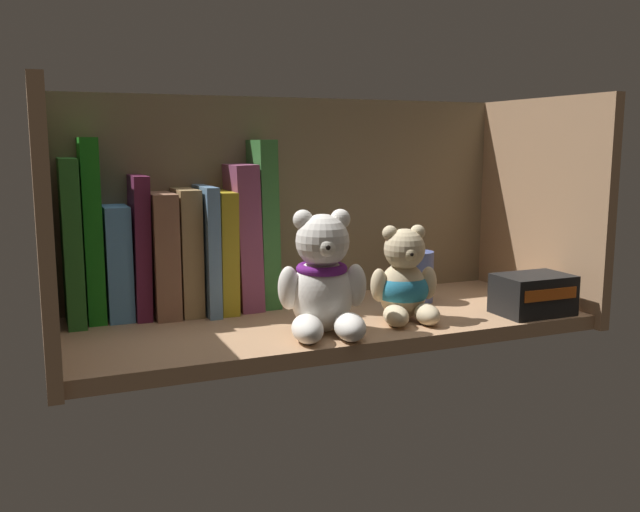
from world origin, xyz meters
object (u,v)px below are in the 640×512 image
at_px(book_8, 240,236).
at_px(book_6, 203,248).
at_px(teddy_bear_larger, 323,281).
at_px(book_2, 116,262).
at_px(pillar_candle, 416,277).
at_px(small_product_box, 533,294).
at_px(book_7, 219,249).
at_px(book_9, 261,223).
at_px(book_4, 160,253).
at_px(book_0, 71,241).
at_px(teddy_bear_smaller, 404,283).
at_px(book_1, 91,230).
at_px(book_3, 138,246).
at_px(book_5, 184,250).

bearing_deg(book_8, book_6, 180.00).
bearing_deg(teddy_bear_larger, book_2, 140.63).
xyz_separation_m(pillar_candle, small_product_box, (0.11, -0.13, -0.01)).
height_order(book_7, book_9, book_9).
xyz_separation_m(book_9, teddy_bear_larger, (0.02, -0.19, -0.05)).
bearing_deg(teddy_bear_larger, book_4, 131.97).
distance_m(book_0, pillar_candle, 0.50).
bearing_deg(teddy_bear_smaller, book_9, 131.85).
bearing_deg(book_1, teddy_bear_smaller, -23.18).
bearing_deg(teddy_bear_larger, book_0, 146.76).
bearing_deg(teddy_bear_smaller, book_2, 155.03).
height_order(book_0, book_4, book_0).
bearing_deg(book_2, small_product_box, -21.18).
distance_m(book_3, teddy_bear_larger, 0.28).
height_order(book_4, teddy_bear_smaller, book_4).
bearing_deg(book_6, book_8, 0.00).
xyz_separation_m(book_1, teddy_bear_larger, (0.26, -0.19, -0.06)).
bearing_deg(book_3, book_8, 0.00).
height_order(book_4, teddy_bear_larger, book_4).
bearing_deg(book_7, book_3, 180.00).
distance_m(book_6, teddy_bear_smaller, 0.30).
relative_size(book_8, pillar_candle, 2.70).
bearing_deg(book_8, book_1, 180.00).
distance_m(book_7, book_8, 0.04).
xyz_separation_m(teddy_bear_larger, teddy_bear_smaller, (0.13, 0.02, -0.02)).
bearing_deg(pillar_candle, book_7, 164.39).
relative_size(book_0, pillar_candle, 2.85).
bearing_deg(pillar_candle, teddy_bear_larger, -151.55).
xyz_separation_m(book_6, book_7, (0.02, 0.00, -0.00)).
relative_size(book_0, book_3, 1.12).
xyz_separation_m(book_5, book_6, (0.03, 0.00, 0.00)).
height_order(book_2, book_4, book_4).
bearing_deg(book_2, book_3, 0.00).
xyz_separation_m(book_0, book_6, (0.18, 0.00, -0.02)).
xyz_separation_m(book_3, book_8, (0.15, 0.00, 0.01)).
bearing_deg(book_9, book_6, 180.00).
bearing_deg(book_1, book_5, 0.00).
xyz_separation_m(book_0, book_7, (0.20, 0.00, -0.02)).
height_order(book_1, book_2, book_1).
distance_m(book_4, book_7, 0.09).
xyz_separation_m(book_9, teddy_bear_smaller, (0.15, -0.17, -0.07)).
distance_m(book_0, book_7, 0.21).
height_order(book_4, small_product_box, book_4).
bearing_deg(pillar_candle, small_product_box, -49.22).
relative_size(book_3, book_7, 1.14).
xyz_separation_m(book_4, book_5, (0.03, 0.00, 0.00)).
relative_size(book_6, pillar_candle, 2.33).
bearing_deg(book_0, teddy_bear_smaller, -21.85).
xyz_separation_m(book_2, book_9, (0.21, 0.00, 0.04)).
relative_size(book_8, book_9, 0.86).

